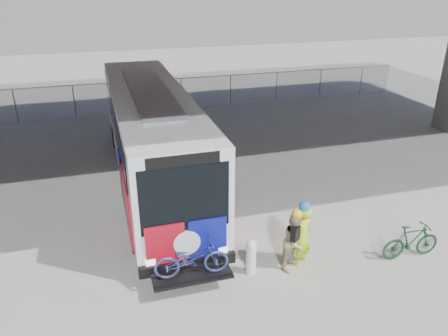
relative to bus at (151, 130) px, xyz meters
name	(u,v)px	position (x,y,z in m)	size (l,w,h in m)	color
ground	(223,205)	(2.00, -2.52, -2.11)	(160.00, 160.00, 0.00)	#9E9991
bus	(151,130)	(0.00, 0.00, 0.00)	(2.67, 12.93, 3.69)	silver
chainlink_fence	(164,86)	(2.00, 9.48, -0.68)	(30.00, 0.06, 30.00)	gray
bollard	(251,256)	(1.65, -6.31, -1.56)	(0.27, 0.27, 1.02)	silver
cyclist_hivis	(302,234)	(3.10, -6.31, -1.16)	(0.78, 0.72, 1.96)	#C0EB18
cyclist_tan	(295,241)	(2.86, -6.39, -1.26)	(1.00, 0.97, 1.78)	tan
bike_parked	(411,241)	(6.18, -6.91, -1.58)	(0.49, 1.74, 1.05)	#133B25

